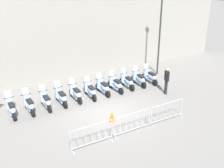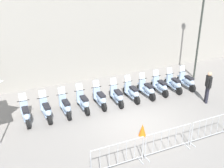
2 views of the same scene
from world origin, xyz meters
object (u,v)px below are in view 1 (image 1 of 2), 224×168
motorcycle_2 (46,101)px  motorcycle_10 (150,77)px  motorcycle_9 (139,79)px  traffic_cone (112,117)px  motorcycle_3 (61,97)px  motorcycle_4 (76,94)px  motorcycle_1 (29,105)px  barrier_segment_0 (92,136)px  motorcycle_0 (12,109)px  barrier_segment_2 (167,112)px  street_lamp (160,26)px  barrier_segment_1 (132,123)px  motorcycle_5 (91,91)px  motorcycle_7 (116,85)px  motorcycle_6 (103,88)px  officer_near_row_end (167,79)px  motorcycle_8 (128,82)px

motorcycle_2 → motorcycle_10: same height
motorcycle_9 → traffic_cone: 5.09m
motorcycle_3 → motorcycle_4: (0.92, -0.01, 0.00)m
motorcycle_1 → motorcycle_3: 1.84m
barrier_segment_0 → motorcycle_0: bearing=115.6°
motorcycle_2 → barrier_segment_0: 4.53m
barrier_segment_2 → street_lamp: bearing=51.7°
motorcycle_2 → barrier_segment_1: bearing=-61.5°
motorcycle_5 → motorcycle_7: (1.85, -0.04, 0.00)m
motorcycle_9 → barrier_segment_0: bearing=-144.9°
barrier_segment_1 → street_lamp: (6.49, 5.41, 3.11)m
motorcycle_6 → motorcycle_9: (2.76, -0.13, 0.00)m
motorcycle_3 → motorcycle_1: bearing=178.5°
motorcycle_0 → street_lamp: (10.84, 0.62, 3.17)m
motorcycle_4 → barrier_segment_2: bearing=-59.5°
motorcycle_0 → barrier_segment_1: (4.35, -4.78, 0.07)m
motorcycle_3 → motorcycle_6: size_ratio=1.00×
motorcycle_3 → motorcycle_7: bearing=-3.0°
motorcycle_0 → motorcycle_6: 5.53m
motorcycle_6 → barrier_segment_2: 4.71m
officer_near_row_end → traffic_cone: bearing=-167.9°
motorcycle_8 → motorcycle_7: bearing=-179.0°
traffic_cone → motorcycle_5: bearing=81.6°
barrier_segment_2 → officer_near_row_end: size_ratio=1.18×
motorcycle_10 → motorcycle_7: bearing=177.3°
motorcycle_8 → barrier_segment_1: (-3.01, -4.46, 0.07)m
motorcycle_3 → motorcycle_4: same height
motorcycle_4 → motorcycle_6: same height
motorcycle_8 → street_lamp: street_lamp is taller
motorcycle_2 → street_lamp: street_lamp is taller
motorcycle_1 → motorcycle_9: bearing=-2.4°
motorcycle_0 → officer_near_row_end: bearing=-14.9°
barrier_segment_0 → barrier_segment_2: same height
motorcycle_10 → officer_near_row_end: 1.99m
barrier_segment_0 → street_lamp: size_ratio=0.34×
officer_near_row_end → traffic_cone: size_ratio=3.15×
motorcycle_3 → traffic_cone: size_ratio=3.14×
motorcycle_8 → barrier_segment_0: size_ratio=0.85×
motorcycle_1 → barrier_segment_0: 4.75m
motorcycle_5 → motorcycle_4: bearing=170.9°
motorcycle_1 → motorcycle_2: bearing=-3.3°
motorcycle_1 → traffic_cone: (3.22, -3.26, -0.18)m
motorcycle_7 → motorcycle_9: (1.84, -0.07, 0.00)m
barrier_segment_0 → motorcycle_4: bearing=72.2°
street_lamp → motorcycle_5: bearing=-171.6°
barrier_segment_2 → motorcycle_6: bearing=101.6°
barrier_segment_1 → motorcycle_7: bearing=64.8°
motorcycle_6 → traffic_cone: motorcycle_6 is taller
motorcycle_7 → motorcycle_9: 1.84m
motorcycle_9 → motorcycle_10: (0.92, -0.06, 0.00)m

